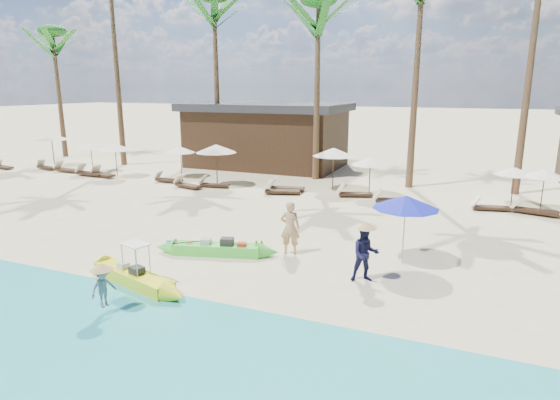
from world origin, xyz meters
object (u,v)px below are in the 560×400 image
at_px(yellow_canoe, 134,277).
at_px(blue_umbrella, 406,202).
at_px(tourist, 290,228).
at_px(green_canoe, 217,249).

distance_m(yellow_canoe, blue_umbrella, 8.28).
relative_size(yellow_canoe, tourist, 2.60).
height_order(green_canoe, tourist, tourist).
xyz_separation_m(yellow_canoe, blue_umbrella, (6.71, 4.50, 1.77)).
xyz_separation_m(tourist, blue_umbrella, (3.56, 0.53, 1.08)).
bearing_deg(tourist, yellow_canoe, 40.66).
height_order(green_canoe, yellow_canoe, yellow_canoe).
relative_size(green_canoe, yellow_canoe, 0.97).
height_order(tourist, blue_umbrella, blue_umbrella).
bearing_deg(yellow_canoe, tourist, 67.83).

